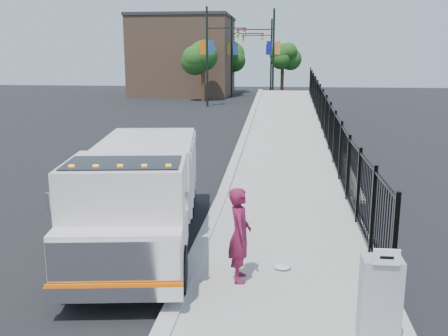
# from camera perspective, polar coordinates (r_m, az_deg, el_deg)

# --- Properties ---
(ground) EXTENTS (120.00, 120.00, 0.00)m
(ground) POSITION_cam_1_polar(r_m,az_deg,el_deg) (10.87, -2.72, -9.41)
(ground) COLOR black
(ground) RESTS_ON ground
(sidewalk) EXTENTS (3.55, 12.00, 0.12)m
(sidewalk) POSITION_cam_1_polar(r_m,az_deg,el_deg) (8.90, 7.79, -14.32)
(sidewalk) COLOR #9E998E
(sidewalk) RESTS_ON ground
(curb) EXTENTS (0.30, 12.00, 0.16)m
(curb) POSITION_cam_1_polar(r_m,az_deg,el_deg) (9.04, -4.85, -13.64)
(curb) COLOR #ADAAA3
(curb) RESTS_ON ground
(ramp) EXTENTS (3.95, 24.06, 3.19)m
(ramp) POSITION_cam_1_polar(r_m,az_deg,el_deg) (26.26, 7.60, 3.58)
(ramp) COLOR #9E998E
(ramp) RESTS_ON ground
(iron_fence) EXTENTS (0.10, 28.00, 1.80)m
(iron_fence) POSITION_cam_1_polar(r_m,az_deg,el_deg) (22.24, 11.48, 4.17)
(iron_fence) COLOR black
(iron_fence) RESTS_ON ground
(truck) EXTENTS (3.12, 7.01, 2.32)m
(truck) POSITION_cam_1_polar(r_m,az_deg,el_deg) (10.85, -9.54, -2.34)
(truck) COLOR black
(truck) RESTS_ON ground
(worker) EXTENTS (0.48, 0.67, 1.72)m
(worker) POSITION_cam_1_polar(r_m,az_deg,el_deg) (8.95, 1.82, -7.62)
(worker) COLOR maroon
(worker) RESTS_ON sidewalk
(utility_cabinet) EXTENTS (0.55, 0.40, 1.25)m
(utility_cabinet) POSITION_cam_1_polar(r_m,az_deg,el_deg) (7.54, 17.37, -14.21)
(utility_cabinet) COLOR gray
(utility_cabinet) RESTS_ON sidewalk
(arrow_sign) EXTENTS (0.35, 0.04, 0.22)m
(arrow_sign) POSITION_cam_1_polar(r_m,az_deg,el_deg) (7.04, 18.09, -9.65)
(arrow_sign) COLOR white
(arrow_sign) RESTS_ON utility_cabinet
(debris) EXTENTS (0.34, 0.34, 0.08)m
(debris) POSITION_cam_1_polar(r_m,az_deg,el_deg) (9.76, 6.68, -11.09)
(debris) COLOR silver
(debris) RESTS_ON sidewalk
(light_pole_0) EXTENTS (3.77, 0.22, 8.00)m
(light_pole_0) POSITION_cam_1_polar(r_m,az_deg,el_deg) (41.66, -1.52, 13.02)
(light_pole_0) COLOR black
(light_pole_0) RESTS_ON ground
(light_pole_1) EXTENTS (3.78, 0.22, 8.00)m
(light_pole_1) POSITION_cam_1_polar(r_m,az_deg,el_deg) (43.61, 5.25, 12.95)
(light_pole_1) COLOR black
(light_pole_1) RESTS_ON ground
(light_pole_2) EXTENTS (3.77, 0.22, 8.00)m
(light_pole_2) POSITION_cam_1_polar(r_m,az_deg,el_deg) (51.19, 1.23, 12.94)
(light_pole_2) COLOR black
(light_pole_2) RESTS_ON ground
(light_pole_3) EXTENTS (3.78, 0.22, 8.00)m
(light_pole_3) POSITION_cam_1_polar(r_m,az_deg,el_deg) (55.40, 5.09, 12.87)
(light_pole_3) COLOR black
(light_pole_3) RESTS_ON ground
(tree_0) EXTENTS (2.84, 2.84, 5.42)m
(tree_0) POSITION_cam_1_polar(r_m,az_deg,el_deg) (46.50, -2.41, 12.47)
(tree_0) COLOR #382314
(tree_0) RESTS_ON ground
(tree_1) EXTENTS (2.08, 2.08, 5.04)m
(tree_1) POSITION_cam_1_polar(r_m,az_deg,el_deg) (51.92, 6.72, 12.34)
(tree_1) COLOR #382314
(tree_1) RESTS_ON ground
(tree_2) EXTENTS (3.06, 3.06, 5.53)m
(tree_2) POSITION_cam_1_polar(r_m,az_deg,el_deg) (58.24, 0.85, 12.51)
(tree_2) COLOR #382314
(tree_2) RESTS_ON ground
(building) EXTENTS (10.00, 10.00, 8.00)m
(building) POSITION_cam_1_polar(r_m,az_deg,el_deg) (54.98, -4.61, 12.50)
(building) COLOR #8C664C
(building) RESTS_ON ground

